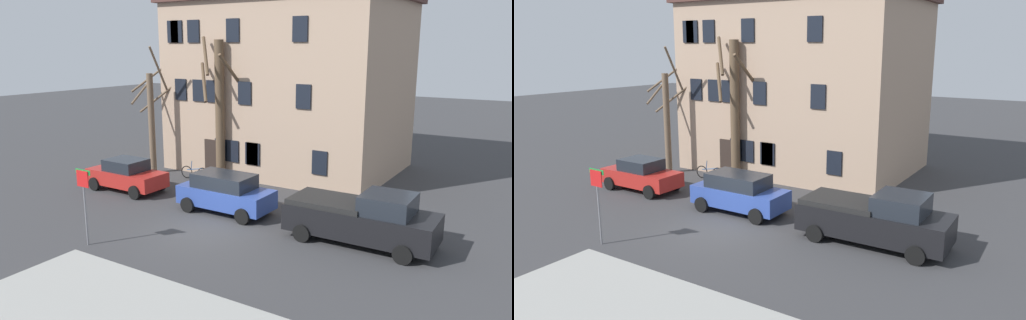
# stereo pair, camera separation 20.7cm
# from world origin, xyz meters

# --- Properties ---
(ground_plane) EXTENTS (120.00, 120.00, 0.00)m
(ground_plane) POSITION_xyz_m (0.00, 0.00, 0.00)
(ground_plane) COLOR #38383A
(building_main) EXTENTS (12.99, 9.29, 11.35)m
(building_main) POSITION_xyz_m (-2.29, 11.29, 5.74)
(building_main) COLOR tan
(building_main) RESTS_ON ground_plane
(tree_bare_near) EXTENTS (2.59, 2.63, 7.21)m
(tree_bare_near) POSITION_xyz_m (-8.22, 5.72, 3.28)
(tree_bare_near) COLOR brown
(tree_bare_near) RESTS_ON ground_plane
(tree_bare_mid) EXTENTS (2.33, 2.07, 7.72)m
(tree_bare_mid) POSITION_xyz_m (-4.00, 6.49, 4.01)
(tree_bare_mid) COLOR brown
(tree_bare_mid) RESTS_ON ground_plane
(car_red_sedan) EXTENTS (4.21, 1.98, 1.64)m
(car_red_sedan) POSITION_xyz_m (-6.76, 2.22, 0.82)
(car_red_sedan) COLOR #AD231E
(car_red_sedan) RESTS_ON ground_plane
(car_blue_wagon) EXTENTS (4.28, 2.00, 1.75)m
(car_blue_wagon) POSITION_xyz_m (-0.52, 2.14, 0.91)
(car_blue_wagon) COLOR #2D4799
(car_blue_wagon) RESTS_ON ground_plane
(pickup_truck_black) EXTENTS (5.58, 2.33, 2.04)m
(pickup_truck_black) POSITION_xyz_m (5.81, 1.95, 0.99)
(pickup_truck_black) COLOR black
(pickup_truck_black) RESTS_ON ground_plane
(street_sign_pole) EXTENTS (0.76, 0.07, 2.88)m
(street_sign_pole) POSITION_xyz_m (-2.68, -3.61, 2.01)
(street_sign_pole) COLOR slate
(street_sign_pole) RESTS_ON ground_plane
(bicycle_leaning) EXTENTS (1.74, 0.27, 1.03)m
(bicycle_leaning) POSITION_xyz_m (-5.23, 5.78, 0.37)
(bicycle_leaning) COLOR black
(bicycle_leaning) RESTS_ON ground_plane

